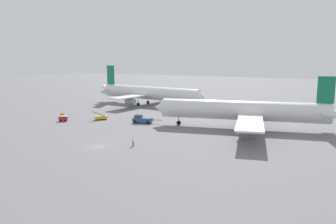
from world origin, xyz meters
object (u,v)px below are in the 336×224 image
object	(u,v)px
airliner_at_gate_left	(148,93)
airliner_being_pushed	(244,111)
pushback_tug	(142,119)
gse_baggage_cart_trailing	(63,118)
ground_crew_marshaller_foreground	(133,142)
gse_belt_loader_portside	(101,117)
gse_gpu_cart_small	(62,115)

from	to	relation	value
airliner_at_gate_left	airliner_being_pushed	distance (m)	56.27
pushback_tug	gse_baggage_cart_trailing	distance (m)	25.89
pushback_tug	ground_crew_marshaller_foreground	size ratio (longest dim) A/B	5.28
airliner_being_pushed	gse_baggage_cart_trailing	xyz separation A→B (m)	(-54.02, -17.87, -4.24)
airliner_being_pushed	gse_baggage_cart_trailing	distance (m)	57.06
airliner_being_pushed	pushback_tug	world-z (taller)	airliner_being_pushed
airliner_at_gate_left	pushback_tug	bearing A→B (deg)	-60.26
airliner_at_gate_left	gse_baggage_cart_trailing	xyz separation A→B (m)	(-4.32, -44.25, -4.48)
gse_belt_loader_portside	ground_crew_marshaller_foreground	distance (m)	35.88
gse_belt_loader_portside	ground_crew_marshaller_foreground	world-z (taller)	gse_belt_loader_portside
gse_baggage_cart_trailing	ground_crew_marshaller_foreground	xyz separation A→B (m)	(37.43, -13.79, 0.06)
gse_baggage_cart_trailing	gse_belt_loader_portside	distance (m)	11.90
ground_crew_marshaller_foreground	airliner_being_pushed	bearing A→B (deg)	62.34
gse_baggage_cart_trailing	gse_gpu_cart_small	xyz separation A→B (m)	(-6.06, 5.03, -0.07)
pushback_tug	gse_belt_loader_portside	world-z (taller)	gse_belt_loader_portside
airliner_at_gate_left	gse_belt_loader_portside	size ratio (longest dim) A/B	11.59
airliner_being_pushed	ground_crew_marshaller_foreground	world-z (taller)	airliner_being_pushed
gse_baggage_cart_trailing	gse_gpu_cart_small	size ratio (longest dim) A/B	1.19
gse_gpu_cart_small	ground_crew_marshaller_foreground	distance (m)	47.39
gse_baggage_cart_trailing	gse_gpu_cart_small	world-z (taller)	gse_gpu_cart_small
airliner_at_gate_left	gse_gpu_cart_small	world-z (taller)	airliner_at_gate_left
airliner_at_gate_left	gse_baggage_cart_trailing	distance (m)	44.69
airliner_at_gate_left	gse_gpu_cart_small	distance (m)	40.82
airliner_being_pushed	pushback_tug	bearing A→B (deg)	-165.53
airliner_at_gate_left	gse_belt_loader_portside	bearing A→B (deg)	-82.87
gse_gpu_cart_small	gse_belt_loader_portside	bearing A→B (deg)	10.99
airliner_at_gate_left	ground_crew_marshaller_foreground	size ratio (longest dim) A/B	31.15
pushback_tug	gse_gpu_cart_small	size ratio (longest dim) A/B	3.53
gse_baggage_cart_trailing	airliner_at_gate_left	bearing A→B (deg)	84.42
gse_baggage_cart_trailing	airliner_being_pushed	bearing A→B (deg)	18.30
ground_crew_marshaller_foreground	pushback_tug	bearing A→B (deg)	119.64
airliner_at_gate_left	gse_belt_loader_portside	xyz separation A→B (m)	(4.54, -36.32, -4.51)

